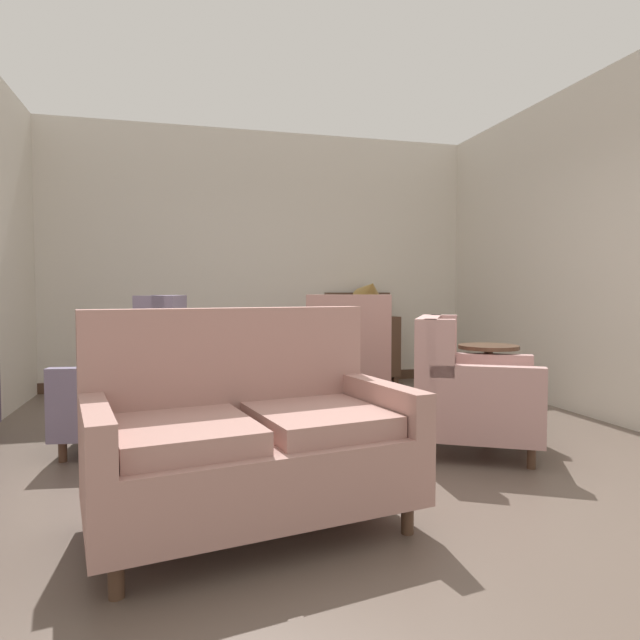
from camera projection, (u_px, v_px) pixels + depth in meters
ground at (341, 462)px, 3.70m from camera, size 9.14×9.14×0.00m
wall_back at (265, 259)px, 6.78m from camera, size 5.37×0.08×3.08m
wall_right at (576, 249)px, 5.22m from camera, size 0.08×4.57×3.08m
baseboard_back at (266, 380)px, 6.80m from camera, size 5.21×0.03×0.12m
coffee_table at (315, 391)px, 4.21m from camera, size 0.78×0.78×0.48m
porcelain_vase at (315, 359)px, 4.14m from camera, size 0.20×0.20×0.36m
settee at (249, 439)px, 2.67m from camera, size 1.62×1.11×1.05m
armchair_beside_settee at (351, 363)px, 5.21m from camera, size 1.00×1.02×1.11m
armchair_near_sideboard at (138, 384)px, 4.04m from camera, size 0.92×0.88×1.11m
armchair_far_left at (467, 392)px, 3.96m from camera, size 1.12×1.12×0.96m
side_table at (488, 381)px, 4.43m from camera, size 0.47×0.47×0.71m
sideboard at (362, 345)px, 6.84m from camera, size 0.86×0.41×1.13m
gramophone at (369, 294)px, 6.73m from camera, size 0.41×0.52×0.56m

